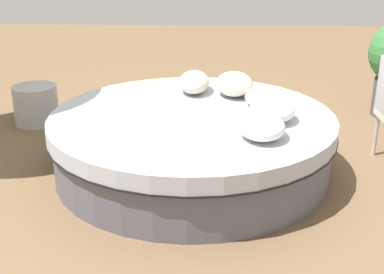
% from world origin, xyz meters
% --- Properties ---
extents(ground_plane, '(16.00, 16.00, 0.00)m').
position_xyz_m(ground_plane, '(0.00, 0.00, 0.00)').
color(ground_plane, brown).
extents(round_bed, '(2.52, 2.52, 0.54)m').
position_xyz_m(round_bed, '(0.00, 0.00, 0.28)').
color(round_bed, '#595966').
rests_on(round_bed, ground_plane).
extents(throw_pillow_0, '(0.46, 0.37, 0.19)m').
position_xyz_m(throw_pillow_0, '(0.53, 0.55, 0.63)').
color(throw_pillow_0, white).
rests_on(throw_pillow_0, round_bed).
extents(throw_pillow_1, '(0.47, 0.38, 0.19)m').
position_xyz_m(throw_pillow_1, '(0.13, 0.68, 0.63)').
color(throw_pillow_1, white).
rests_on(throw_pillow_1, round_bed).
extents(throw_pillow_2, '(0.52, 0.36, 0.14)m').
position_xyz_m(throw_pillow_2, '(-0.28, 0.66, 0.61)').
color(throw_pillow_2, white).
rests_on(throw_pillow_2, round_bed).
extents(throw_pillow_3, '(0.52, 0.36, 0.22)m').
position_xyz_m(throw_pillow_3, '(-0.61, 0.40, 0.65)').
color(throw_pillow_3, beige).
rests_on(throw_pillow_3, round_bed).
extents(throw_pillow_4, '(0.53, 0.30, 0.20)m').
position_xyz_m(throw_pillow_4, '(-0.69, -0.00, 0.64)').
color(throw_pillow_4, beige).
rests_on(throw_pillow_4, round_bed).
extents(side_table, '(0.49, 0.49, 0.44)m').
position_xyz_m(side_table, '(-1.19, -1.80, 0.22)').
color(side_table, '#B7B7BC').
rests_on(side_table, ground_plane).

